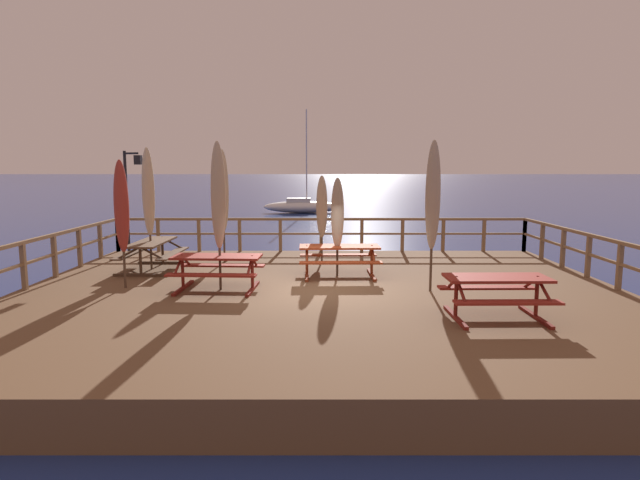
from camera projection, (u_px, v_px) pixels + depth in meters
ground_plane at (320, 320)px, 11.75m from camera, size 600.00×600.00×0.00m
wooden_deck at (320, 305)px, 11.71m from camera, size 13.43×11.17×0.70m
railing_waterside_far at (320, 229)px, 16.94m from camera, size 13.23×0.10×1.09m
railing_side_left at (21, 258)px, 11.54m from camera, size 0.10×10.97×1.09m
railing_side_right at (618, 257)px, 11.58m from camera, size 0.10×10.97×1.09m
picnic_table_front_left at (150, 249)px, 13.89m from camera, size 1.43×2.13×0.78m
picnic_table_back_left at (216, 265)px, 11.60m from camera, size 1.98×1.49×0.78m
picnic_table_front_right at (338, 254)px, 13.08m from camera, size 2.01×1.45×0.78m
picnic_table_mid_right at (495, 288)px, 9.36m from camera, size 1.82×1.43×0.78m
patio_umbrella_short_mid at (147, 192)px, 13.75m from camera, size 0.32×0.32×3.22m
patio_umbrella_short_front at (217, 196)px, 11.42m from camera, size 0.32×0.32×3.26m
patio_umbrella_tall_back_left at (336, 214)px, 12.99m from camera, size 0.32×0.32×2.46m
patio_umbrella_tall_front at (431, 196)px, 11.27m from camera, size 0.32×0.32×3.27m
patio_umbrella_short_back at (320, 207)px, 14.99m from camera, size 0.32×0.32×2.48m
patio_umbrella_tall_mid_left at (221, 191)px, 14.78m from camera, size 0.32×0.32×3.20m
patio_umbrella_tall_mid_right at (120, 207)px, 11.61m from camera, size 0.32×0.32×2.86m
lamp_post_hooked at (129, 187)px, 16.11m from camera, size 0.64×0.39×3.20m
sailboat_distant at (301, 206)px, 40.07m from camera, size 6.02×1.75×7.72m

